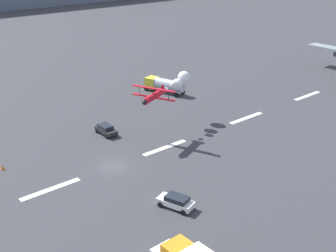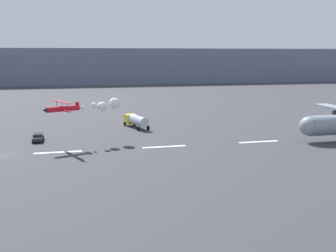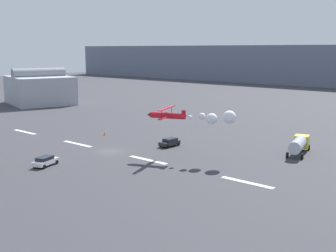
{
  "view_description": "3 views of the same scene",
  "coord_description": "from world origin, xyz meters",
  "px_view_note": "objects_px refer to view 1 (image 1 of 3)",
  "views": [
    {
      "loc": [
        -28.59,
        -45.76,
        28.66
      ],
      "look_at": [
        8.56,
        -1.59,
        4.24
      ],
      "focal_mm": 46.96,
      "sensor_mm": 36.0,
      "label": 1
    },
    {
      "loc": [
        12.32,
        -69.72,
        16.49
      ],
      "look_at": [
        28.57,
        0.0,
        3.77
      ],
      "focal_mm": 43.32,
      "sensor_mm": 36.0,
      "label": 2
    },
    {
      "loc": [
        57.71,
        -50.15,
        17.79
      ],
      "look_at": [
        10.33,
        3.74,
        5.23
      ],
      "focal_mm": 47.19,
      "sensor_mm": 36.0,
      "label": 3
    }
  ],
  "objects_px": {
    "stunt_biplane_red": "(173,85)",
    "traffic_cone_near": "(2,167)",
    "fuel_tanker_truck": "(164,84)",
    "airport_staff_sedan": "(106,129)",
    "traffic_cone_far": "(114,133)",
    "followme_car_yellow": "(176,201)"
  },
  "relations": [
    {
      "from": "airport_staff_sedan",
      "to": "traffic_cone_far",
      "type": "bearing_deg",
      "value": -65.65
    },
    {
      "from": "airport_staff_sedan",
      "to": "traffic_cone_near",
      "type": "height_order",
      "value": "airport_staff_sedan"
    },
    {
      "from": "followme_car_yellow",
      "to": "airport_staff_sedan",
      "type": "xyz_separation_m",
      "value": [
        5.24,
        23.1,
        -0.0
      ]
    },
    {
      "from": "fuel_tanker_truck",
      "to": "traffic_cone_near",
      "type": "height_order",
      "value": "fuel_tanker_truck"
    },
    {
      "from": "stunt_biplane_red",
      "to": "traffic_cone_near",
      "type": "xyz_separation_m",
      "value": [
        -27.77,
        3.02,
        -6.7
      ]
    },
    {
      "from": "stunt_biplane_red",
      "to": "traffic_cone_near",
      "type": "height_order",
      "value": "stunt_biplane_red"
    },
    {
      "from": "airport_staff_sedan",
      "to": "traffic_cone_near",
      "type": "relative_size",
      "value": 5.59
    },
    {
      "from": "followme_car_yellow",
      "to": "traffic_cone_far",
      "type": "relative_size",
      "value": 6.28
    },
    {
      "from": "traffic_cone_near",
      "to": "followme_car_yellow",
      "type": "bearing_deg",
      "value": -61.5
    },
    {
      "from": "airport_staff_sedan",
      "to": "traffic_cone_near",
      "type": "bearing_deg",
      "value": -176.56
    },
    {
      "from": "airport_staff_sedan",
      "to": "traffic_cone_far",
      "type": "height_order",
      "value": "airport_staff_sedan"
    },
    {
      "from": "traffic_cone_far",
      "to": "traffic_cone_near",
      "type": "bearing_deg",
      "value": 179.13
    },
    {
      "from": "fuel_tanker_truck",
      "to": "airport_staff_sedan",
      "type": "relative_size",
      "value": 2.15
    },
    {
      "from": "stunt_biplane_red",
      "to": "airport_staff_sedan",
      "type": "bearing_deg",
      "value": 158.96
    },
    {
      "from": "stunt_biplane_red",
      "to": "airport_staff_sedan",
      "type": "height_order",
      "value": "stunt_biplane_red"
    },
    {
      "from": "fuel_tanker_truck",
      "to": "followme_car_yellow",
      "type": "distance_m",
      "value": 42.05
    },
    {
      "from": "fuel_tanker_truck",
      "to": "traffic_cone_far",
      "type": "xyz_separation_m",
      "value": [
        -19.94,
        -11.42,
        -1.36
      ]
    },
    {
      "from": "followme_car_yellow",
      "to": "traffic_cone_near",
      "type": "height_order",
      "value": "followme_car_yellow"
    },
    {
      "from": "fuel_tanker_truck",
      "to": "airport_staff_sedan",
      "type": "xyz_separation_m",
      "value": [
        -20.53,
        -10.12,
        -0.93
      ]
    },
    {
      "from": "fuel_tanker_truck",
      "to": "traffic_cone_far",
      "type": "distance_m",
      "value": 23.02
    },
    {
      "from": "fuel_tanker_truck",
      "to": "traffic_cone_far",
      "type": "relative_size",
      "value": 12.0
    },
    {
      "from": "stunt_biplane_red",
      "to": "followme_car_yellow",
      "type": "distance_m",
      "value": 25.51
    }
  ]
}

